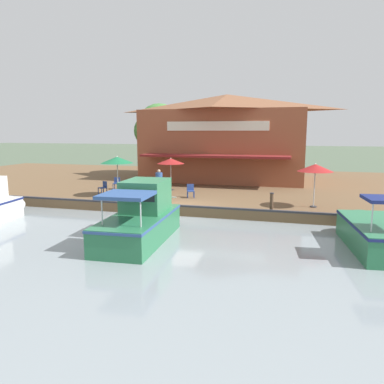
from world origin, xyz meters
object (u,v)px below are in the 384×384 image
(cafe_chair_under_first_umbrella, at_px, (191,190))
(motorboat_nearest_quay, at_px, (373,231))
(cafe_chair_far_corner_seat, at_px, (167,190))
(tree_downstream_bank, at_px, (157,128))
(patio_umbrella_by_entrance, at_px, (315,168))
(cafe_chair_back_row_seat, at_px, (117,183))
(person_near_entrance, at_px, (159,179))
(motorboat_far_downstream, at_px, (144,217))
(patio_umbrella_far_corner, at_px, (171,161))
(waterfront_restaurant, at_px, (226,137))
(cafe_chair_facing_river, at_px, (103,187))
(tree_behind_restaurant, at_px, (221,125))
(mooring_post, at_px, (272,202))
(patio_umbrella_near_quay_edge, at_px, (117,160))

(cafe_chair_under_first_umbrella, distance_m, motorboat_nearest_quay, 11.26)
(cafe_chair_far_corner_seat, xyz_separation_m, tree_downstream_bank, (-12.34, -5.34, 4.00))
(patio_umbrella_by_entrance, distance_m, cafe_chair_far_corner_seat, 8.94)
(cafe_chair_back_row_seat, height_order, person_near_entrance, person_near_entrance)
(tree_downstream_bank, bearing_deg, patio_umbrella_by_entrance, 47.30)
(person_near_entrance, height_order, motorboat_nearest_quay, motorboat_nearest_quay)
(person_near_entrance, relative_size, motorboat_far_downstream, 0.25)
(patio_umbrella_far_corner, bearing_deg, waterfront_restaurant, 161.47)
(cafe_chair_facing_river, relative_size, motorboat_far_downstream, 0.13)
(cafe_chair_back_row_seat, height_order, tree_behind_restaurant, tree_behind_restaurant)
(waterfront_restaurant, bearing_deg, patio_umbrella_far_corner, -18.53)
(cafe_chair_facing_river, relative_size, cafe_chair_back_row_seat, 1.00)
(cafe_chair_facing_river, relative_size, person_near_entrance, 0.52)
(cafe_chair_far_corner_seat, bearing_deg, patio_umbrella_far_corner, -165.54)
(cafe_chair_facing_river, bearing_deg, person_near_entrance, 106.89)
(motorboat_far_downstream, bearing_deg, person_near_entrance, -163.86)
(patio_umbrella_by_entrance, bearing_deg, tree_downstream_bank, -132.70)
(patio_umbrella_far_corner, distance_m, tree_downstream_bank, 10.74)
(cafe_chair_under_first_umbrella, height_order, cafe_chair_facing_river, same)
(patio_umbrella_by_entrance, bearing_deg, patio_umbrella_far_corner, -110.72)
(waterfront_restaurant, distance_m, cafe_chair_under_first_umbrella, 10.59)
(waterfront_restaurant, relative_size, tree_behind_restaurant, 2.02)
(mooring_post, bearing_deg, patio_umbrella_by_entrance, 126.32)
(cafe_chair_under_first_umbrella, relative_size, cafe_chair_back_row_seat, 1.00)
(cafe_chair_far_corner_seat, bearing_deg, patio_umbrella_near_quay_edge, -84.74)
(cafe_chair_back_row_seat, height_order, tree_downstream_bank, tree_downstream_bank)
(cafe_chair_back_row_seat, bearing_deg, cafe_chair_far_corner_seat, 63.66)
(patio_umbrella_near_quay_edge, height_order, tree_downstream_bank, tree_downstream_bank)
(cafe_chair_under_first_umbrella, height_order, motorboat_nearest_quay, motorboat_nearest_quay)
(waterfront_restaurant, relative_size, patio_umbrella_near_quay_edge, 5.36)
(cafe_chair_facing_river, height_order, mooring_post, mooring_post)
(cafe_chair_back_row_seat, bearing_deg, mooring_post, 67.93)
(cafe_chair_far_corner_seat, distance_m, mooring_post, 6.96)
(mooring_post, height_order, tree_behind_restaurant, tree_behind_restaurant)
(waterfront_restaurant, xyz_separation_m, cafe_chair_back_row_seat, (8.17, -6.45, -3.20))
(mooring_post, xyz_separation_m, tree_behind_restaurant, (-16.05, -5.96, 4.25))
(cafe_chair_under_first_umbrella, bearing_deg, cafe_chair_far_corner_seat, -74.28)
(person_near_entrance, height_order, motorboat_far_downstream, motorboat_far_downstream)
(patio_umbrella_by_entrance, bearing_deg, cafe_chair_far_corner_seat, -94.33)
(cafe_chair_under_first_umbrella, relative_size, tree_downstream_bank, 0.13)
(waterfront_restaurant, bearing_deg, tree_downstream_bank, -104.65)
(cafe_chair_under_first_umbrella, relative_size, person_near_entrance, 0.52)
(patio_umbrella_by_entrance, bearing_deg, mooring_post, -53.68)
(person_near_entrance, bearing_deg, patio_umbrella_near_quay_edge, -55.97)
(patio_umbrella_near_quay_edge, relative_size, tree_downstream_bank, 0.38)
(patio_umbrella_far_corner, height_order, cafe_chair_far_corner_seat, patio_umbrella_far_corner)
(patio_umbrella_by_entrance, relative_size, patio_umbrella_near_quay_edge, 0.94)
(tree_behind_restaurant, bearing_deg, mooring_post, 20.39)
(waterfront_restaurant, bearing_deg, cafe_chair_under_first_umbrella, -2.03)
(patio_umbrella_near_quay_edge, distance_m, cafe_chair_under_first_umbrella, 5.07)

